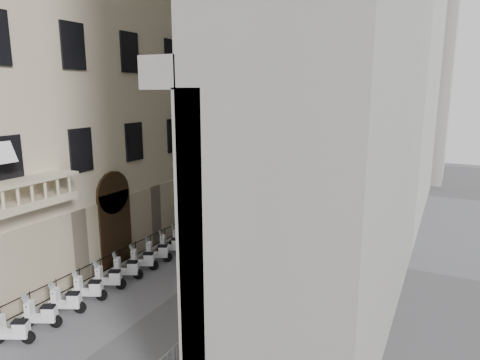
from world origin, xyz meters
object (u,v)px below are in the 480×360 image
object	(u,v)px
street_lamp	(216,167)
info_kiosk	(217,212)
pedestrian_a	(269,208)
scooter_0	(15,343)
pedestrian_b	(323,208)
security_tent	(271,177)

from	to	relation	value
street_lamp	info_kiosk	distance (m)	3.50
pedestrian_a	street_lamp	bearing A→B (deg)	24.14
scooter_0	info_kiosk	size ratio (longest dim) A/B	0.92
info_kiosk	pedestrian_a	xyz separation A→B (m)	(3.06, 2.94, 0.01)
info_kiosk	pedestrian_b	world-z (taller)	pedestrian_b
security_tent	pedestrian_a	world-z (taller)	security_tent
scooter_0	pedestrian_b	distance (m)	22.96
scooter_0	pedestrian_a	world-z (taller)	pedestrian_a
security_tent	pedestrian_a	xyz separation A→B (m)	(0.52, -1.58, -2.16)
street_lamp	pedestrian_a	distance (m)	5.51
info_kiosk	pedestrian_a	distance (m)	4.24
security_tent	street_lamp	xyz separation A→B (m)	(-2.51, -4.57, 1.33)
pedestrian_a	scooter_0	bearing A→B (deg)	62.67
security_tent	pedestrian_b	xyz separation A→B (m)	(4.44, -0.03, -2.08)
street_lamp	info_kiosk	xyz separation A→B (m)	(-0.03, 0.06, -3.50)
scooter_0	security_tent	world-z (taller)	security_tent
pedestrian_b	security_tent	bearing A→B (deg)	19.36
street_lamp	pedestrian_b	xyz separation A→B (m)	(6.95, 4.54, -3.40)
scooter_0	security_tent	distance (m)	22.36
security_tent	pedestrian_a	distance (m)	2.72
info_kiosk	pedestrian_b	size ratio (longest dim) A/B	0.89
security_tent	info_kiosk	world-z (taller)	security_tent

